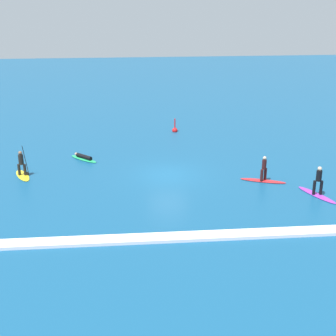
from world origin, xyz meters
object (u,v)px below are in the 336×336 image
object	(u,v)px
surfer_on_green_board	(84,158)
marker_buoy	(175,130)
surfer_on_red_board	(263,175)
surfer_on_purple_board	(318,187)
surfer_on_yellow_board	(22,168)

from	to	relation	value
surfer_on_green_board	marker_buoy	xyz separation A→B (m)	(7.65, 6.85, 0.03)
surfer_on_green_board	marker_buoy	size ratio (longest dim) A/B	1.73
surfer_on_red_board	surfer_on_purple_board	xyz separation A→B (m)	(2.72, -2.61, 0.14)
surfer_on_yellow_board	surfer_on_purple_board	size ratio (longest dim) A/B	0.82
surfer_on_purple_board	surfer_on_yellow_board	bearing A→B (deg)	50.34
surfer_on_green_board	marker_buoy	distance (m)	10.27
surfer_on_green_board	surfer_on_red_board	bearing A→B (deg)	-160.58
surfer_on_yellow_board	surfer_on_purple_board	xyz separation A→B (m)	(19.02, -5.07, 0.05)
surfer_on_purple_board	marker_buoy	distance (m)	16.73
surfer_on_yellow_board	marker_buoy	size ratio (longest dim) A/B	1.88
surfer_on_green_board	surfer_on_yellow_board	bearing A→B (deg)	81.44
surfer_on_red_board	surfer_on_yellow_board	distance (m)	16.48
marker_buoy	surfer_on_red_board	bearing A→B (deg)	-69.24
surfer_on_green_board	marker_buoy	world-z (taller)	marker_buoy
surfer_on_green_board	marker_buoy	bearing A→B (deg)	-94.61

